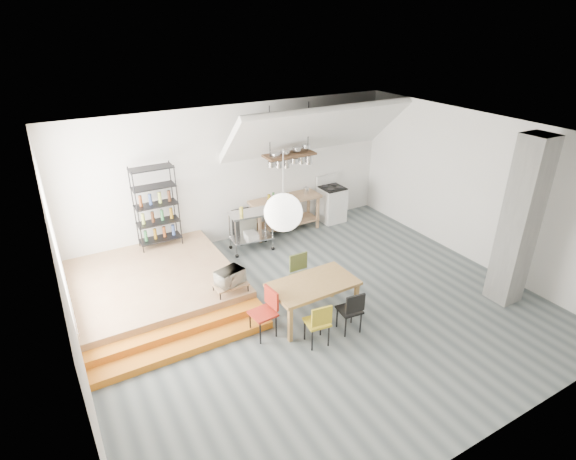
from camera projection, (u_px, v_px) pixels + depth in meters
floor at (317, 307)px, 8.41m from camera, size 8.00×8.00×0.00m
wall_back at (237, 174)px, 10.46m from camera, size 8.00×0.04×3.20m
wall_left at (67, 296)px, 5.93m from camera, size 0.04×7.00×3.20m
wall_right at (477, 190)px, 9.51m from camera, size 0.04×7.00×3.20m
ceiling at (323, 139)px, 7.03m from camera, size 8.00×7.00×0.02m
slope_ceiling at (317, 130)px, 10.39m from camera, size 4.40×1.44×1.32m
window_pane at (55, 238)px, 7.03m from camera, size 0.02×2.50×2.20m
platform at (154, 284)px, 8.77m from camera, size 3.00×3.00×0.40m
step_lower at (187, 347)px, 7.30m from camera, size 3.00×0.35×0.13m
step_upper at (180, 332)px, 7.55m from camera, size 3.00×0.35×0.27m
concrete_column at (520, 223)px, 8.02m from camera, size 0.50×0.50×3.20m
kitchen_counter at (285, 209)px, 11.10m from camera, size 1.80×0.60×0.91m
stove at (331, 203)px, 11.79m from camera, size 0.60×0.60×1.18m
pot_rack at (291, 158)px, 10.35m from camera, size 1.20×0.50×1.43m
wire_shelving at (156, 206)px, 9.45m from camera, size 0.88×0.38×1.80m
microwave_shelf at (230, 284)px, 8.14m from camera, size 0.60×0.40×0.16m
paper_lantern at (283, 213)px, 6.92m from camera, size 0.60×0.60×0.60m
dining_table at (313, 287)px, 7.87m from camera, size 1.55×0.89×0.73m
chair_mustard at (319, 321)px, 7.25m from camera, size 0.42×0.42×0.81m
chair_black at (352, 309)px, 7.56m from camera, size 0.41×0.41×0.81m
chair_olive at (301, 272)px, 8.55m from camera, size 0.40×0.40×0.87m
chair_red at (266, 309)px, 7.50m from camera, size 0.44×0.44×0.87m
rolling_cart at (251, 226)px, 10.24m from camera, size 1.00×0.63×0.94m
mini_fridge at (244, 226)px, 10.75m from camera, size 0.45×0.45×0.76m
microwave at (230, 277)px, 8.07m from camera, size 0.57×0.46×0.27m
bowl at (288, 197)px, 10.95m from camera, size 0.26×0.26×0.05m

